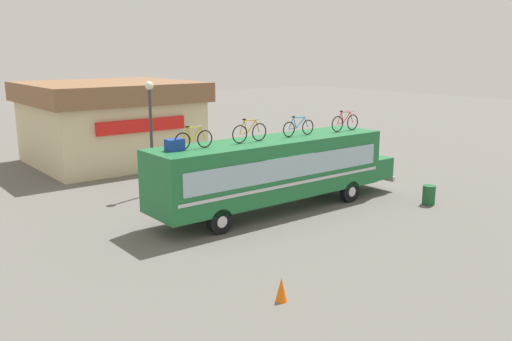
{
  "coord_description": "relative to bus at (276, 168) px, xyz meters",
  "views": [
    {
      "loc": [
        -13.92,
        -16.63,
        6.49
      ],
      "look_at": [
        -0.79,
        0.0,
        1.82
      ],
      "focal_mm": 38.07,
      "sensor_mm": 36.0,
      "label": 1
    }
  ],
  "objects": [
    {
      "name": "roadside_building",
      "position": [
        -1.13,
        13.83,
        0.65
      ],
      "size": [
        9.19,
        8.7,
        4.74
      ],
      "color": "beige",
      "rests_on": "ground"
    },
    {
      "name": "luggage_bag_1",
      "position": [
        -4.61,
        0.18,
        1.43
      ],
      "size": [
        0.62,
        0.44,
        0.42
      ],
      "primitive_type": "cube",
      "color": "#193899",
      "rests_on": "bus"
    },
    {
      "name": "rooftop_bicycle_4",
      "position": [
        3.84,
        -0.22,
        1.61
      ],
      "size": [
        1.69,
        0.44,
        0.93
      ],
      "color": "black",
      "rests_on": "bus"
    },
    {
      "name": "rooftop_bicycle_1",
      "position": [
        -3.91,
        0.02,
        1.59
      ],
      "size": [
        1.61,
        0.44,
        0.87
      ],
      "color": "black",
      "rests_on": "bus"
    },
    {
      "name": "bus",
      "position": [
        0.0,
        0.0,
        0.0
      ],
      "size": [
        12.02,
        2.51,
        3.01
      ],
      "color": "#1E6B38",
      "rests_on": "ground"
    },
    {
      "name": "rooftop_bicycle_2",
      "position": [
        -1.38,
        -0.02,
        1.62
      ],
      "size": [
        1.67,
        0.44,
        0.95
      ],
      "color": "black",
      "rests_on": "bus"
    },
    {
      "name": "traffic_cone",
      "position": [
        -5.39,
        -6.59,
        -1.46
      ],
      "size": [
        0.32,
        0.32,
        0.66
      ],
      "primitive_type": "cone",
      "color": "orange",
      "rests_on": "ground"
    },
    {
      "name": "street_lamp",
      "position": [
        -2.74,
        5.57,
        1.61
      ],
      "size": [
        0.39,
        0.39,
        5.18
      ],
      "color": "#38383D",
      "rests_on": "ground"
    },
    {
      "name": "ground_plane",
      "position": [
        -0.25,
        -0.0,
        -1.79
      ],
      "size": [
        120.0,
        120.0,
        0.0
      ],
      "primitive_type": "plane",
      "color": "#605E59"
    },
    {
      "name": "trash_bin",
      "position": [
        5.72,
        -3.49,
        -1.37
      ],
      "size": [
        0.54,
        0.54,
        0.84
      ],
      "primitive_type": "cylinder",
      "color": "#1E592D",
      "rests_on": "ground"
    },
    {
      "name": "rooftop_bicycle_3",
      "position": [
        1.23,
        0.0,
        1.59
      ],
      "size": [
        1.72,
        0.44,
        0.86
      ],
      "color": "black",
      "rests_on": "bus"
    }
  ]
}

